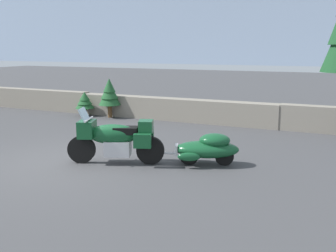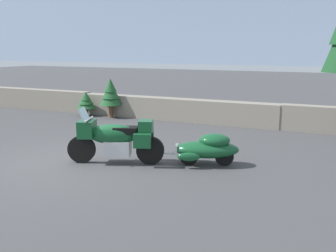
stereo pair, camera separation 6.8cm
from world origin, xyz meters
TOP-DOWN VIEW (x-y plane):
  - ground_plane at (0.00, 0.00)m, footprint 80.00×80.00m
  - stone_guard_wall at (-0.18, 6.18)m, footprint 24.00×0.59m
  - distant_ridgeline at (0.00, 96.19)m, footprint 240.00×80.00m
  - touring_motorcycle at (1.10, 0.37)m, footprint 2.21×1.23m
  - car_shaped_trailer at (3.13, 1.15)m, footprint 2.18×1.19m
  - pine_sapling_near at (-2.49, 5.69)m, footprint 0.88×0.88m
  - pine_sapling_farther at (-3.60, 5.57)m, footprint 0.76×0.76m

SIDE VIEW (x-z plane):
  - ground_plane at x=0.00m, z-range 0.00..0.00m
  - car_shaped_trailer at x=3.13m, z-range 0.03..0.79m
  - stone_guard_wall at x=-0.18m, z-range -0.01..0.87m
  - pine_sapling_farther at x=-3.60m, z-range 0.12..1.11m
  - touring_motorcycle at x=1.10m, z-range -0.04..1.29m
  - pine_sapling_near at x=-2.49m, z-range 0.19..1.74m
  - distant_ridgeline at x=0.00m, z-range 0.00..16.00m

